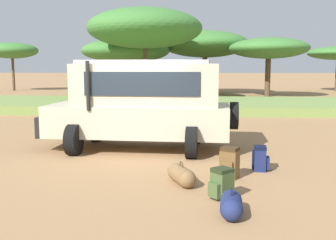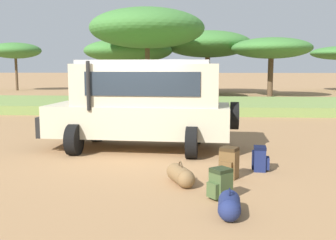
# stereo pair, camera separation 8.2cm
# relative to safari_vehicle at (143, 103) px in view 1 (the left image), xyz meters

# --- Properties ---
(ground_plane) EXTENTS (320.00, 320.00, 0.00)m
(ground_plane) POSITION_rel_safari_vehicle_xyz_m (-0.08, -0.56, -1.29)
(ground_plane) COLOR #9E754C
(grass_bank) EXTENTS (120.00, 7.00, 0.44)m
(grass_bank) POSITION_rel_safari_vehicle_xyz_m (-0.08, 10.81, -1.07)
(grass_bank) COLOR olive
(grass_bank) RESTS_ON ground_plane
(safari_vehicle) EXTENTS (5.41, 2.94, 2.44)m
(safari_vehicle) POSITION_rel_safari_vehicle_xyz_m (0.00, 0.00, 0.00)
(safari_vehicle) COLOR beige
(safari_vehicle) RESTS_ON ground_plane
(backpack_beside_front_wheel) EXTENTS (0.43, 0.45, 0.64)m
(backpack_beside_front_wheel) POSITION_rel_safari_vehicle_xyz_m (2.12, -2.78, -0.98)
(backpack_beside_front_wheel) COLOR brown
(backpack_beside_front_wheel) RESTS_ON ground_plane
(backpack_cluster_center) EXTENTS (0.39, 0.38, 0.54)m
(backpack_cluster_center) POSITION_rel_safari_vehicle_xyz_m (2.86, -2.14, -1.03)
(backpack_cluster_center) COLOR navy
(backpack_cluster_center) RESTS_ON ground_plane
(backpack_near_rear_wheel) EXTENTS (0.46, 0.44, 0.53)m
(backpack_near_rear_wheel) POSITION_rel_safari_vehicle_xyz_m (1.87, -4.06, -1.03)
(backpack_near_rear_wheel) COLOR #42562D
(backpack_near_rear_wheel) RESTS_ON ground_plane
(duffel_bag_low_black_case) EXTENTS (0.38, 0.78, 0.44)m
(duffel_bag_low_black_case) POSITION_rel_safari_vehicle_xyz_m (1.96, -4.86, -1.12)
(duffel_bag_low_black_case) COLOR navy
(duffel_bag_low_black_case) RESTS_ON ground_plane
(duffel_bag_soft_canvas) EXTENTS (0.58, 0.89, 0.45)m
(duffel_bag_soft_canvas) POSITION_rel_safari_vehicle_xyz_m (1.15, -3.24, -1.12)
(duffel_bag_soft_canvas) COLOR brown
(duffel_bag_soft_canvas) RESTS_ON ground_plane
(acacia_tree_far_left) EXTENTS (5.03, 4.31, 4.67)m
(acacia_tree_far_left) POSITION_rel_safari_vehicle_xyz_m (-16.19, 27.18, 2.59)
(acacia_tree_far_left) COLOR brown
(acacia_tree_far_left) RESTS_ON ground_plane
(acacia_tree_left_mid) EXTENTS (7.22, 6.17, 4.58)m
(acacia_tree_left_mid) POSITION_rel_safari_vehicle_xyz_m (-4.06, 21.49, 2.30)
(acacia_tree_left_mid) COLOR brown
(acacia_tree_left_mid) RESTS_ON ground_plane
(acacia_tree_centre_back) EXTENTS (7.81, 8.06, 6.22)m
(acacia_tree_centre_back) POSITION_rel_safari_vehicle_xyz_m (-1.87, 16.46, 3.58)
(acacia_tree_centre_back) COLOR brown
(acacia_tree_centre_back) RESTS_ON ground_plane
(acacia_tree_right_mid) EXTENTS (7.56, 7.84, 5.38)m
(acacia_tree_right_mid) POSITION_rel_safari_vehicle_xyz_m (2.47, 23.94, 2.94)
(acacia_tree_right_mid) COLOR brown
(acacia_tree_right_mid) RESTS_ON ground_plane
(acacia_tree_far_right) EXTENTS (6.11, 6.42, 4.52)m
(acacia_tree_far_right) POSITION_rel_safari_vehicle_xyz_m (7.23, 20.41, 2.41)
(acacia_tree_far_right) COLOR brown
(acacia_tree_far_right) RESTS_ON ground_plane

